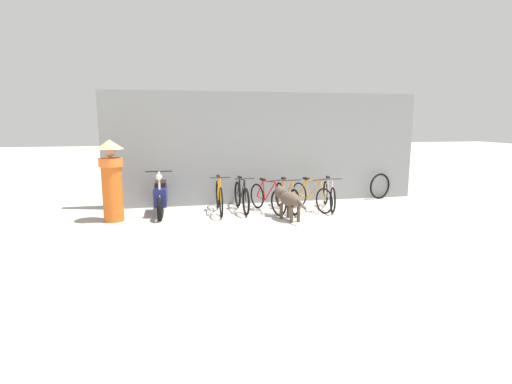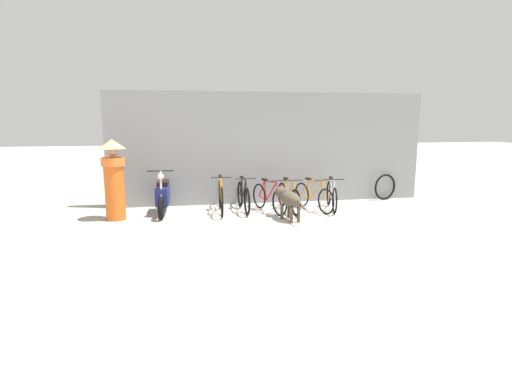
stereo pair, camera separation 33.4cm
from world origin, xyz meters
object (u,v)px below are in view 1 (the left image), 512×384
Objects in this scene: bicycle_0 at (219,197)px; bicycle_5 at (329,195)px; bicycle_2 at (267,198)px; bicycle_3 at (287,197)px; motorcycle at (161,196)px; bicycle_4 at (311,196)px; spare_tire_left at (380,186)px; bicycle_1 at (242,197)px; person_in_robes at (112,177)px; stray_dog at (288,198)px.

bicycle_0 reaches higher than bicycle_5.
bicycle_2 and bicycle_3 have the same top height.
motorcycle is (-2.49, 0.31, 0.08)m from bicycle_2.
bicycle_3 is 1.06× the size of bicycle_4.
motorcycle reaches higher than spare_tire_left.
bicycle_4 is at bearing -158.96° from spare_tire_left.
bicycle_2 reaches higher than bicycle_4.
bicycle_1 is 2.26× the size of spare_tire_left.
bicycle_3 is at bearing 164.85° from person_in_robes.
bicycle_2 reaches higher than spare_tire_left.
spare_tire_left is (6.94, 1.06, -0.60)m from person_in_robes.
motorcycle reaches higher than bicycle_1.
bicycle_5 is (0.50, 0.07, -0.00)m from bicycle_4.
spare_tire_left reaches higher than stray_dog.
bicycle_0 is 2.74m from bicycle_5.
bicycle_0 is 2.38× the size of spare_tire_left.
bicycle_4 is at bearing 164.14° from person_in_robes.
bicycle_0 is 1.08× the size of bicycle_5.
bicycle_1 is at bearing -170.67° from spare_tire_left.
bicycle_1 is at bearing -105.16° from bicycle_3.
bicycle_4 is 0.88× the size of person_in_robes.
bicycle_5 is 2.21× the size of spare_tire_left.
stray_dog is at bearing -43.63° from bicycle_5.
person_in_robes is 2.46× the size of spare_tire_left.
bicycle_4 is 0.50m from bicycle_5.
bicycle_4 is 4.63m from person_in_robes.
bicycle_1 is at bearing -115.48° from bicycle_4.
bicycle_2 is at bearing 2.45° from stray_dog.
bicycle_5 is at bearing -155.77° from spare_tire_left.
bicycle_1 is 1.37m from stray_dog.
bicycle_5 is at bearing -70.93° from stray_dog.
bicycle_5 is at bearing 83.82° from bicycle_1.
person_in_robes is at bearing -106.24° from bicycle_2.
bicycle_0 reaches higher than bicycle_3.
person_in_robes reaches higher than bicycle_5.
person_in_robes reaches higher than bicycle_2.
bicycle_3 is (1.07, -0.21, -0.01)m from bicycle_1.
bicycle_5 is 5.13m from person_in_robes.
bicycle_5 is at bearing 73.99° from bicycle_2.
stray_dog is (-1.34, -0.90, 0.14)m from bicycle_5.
person_in_robes is (-3.48, -0.15, 0.62)m from bicycle_2.
bicycle_1 is at bearing -131.69° from bicycle_2.
bicycle_1 is (0.55, 0.08, -0.03)m from bicycle_0.
bicycle_2 is 2.51m from motorcycle.
bicycle_1 reaches higher than bicycle_3.
bicycle_5 is (1.11, 0.04, -0.00)m from bicycle_3.
bicycle_0 is 1.10× the size of bicycle_4.
bicycle_3 is 1.11m from bicycle_5.
stray_dog is (1.39, -1.00, 0.10)m from bicycle_0.
spare_tire_left is at bearing 97.70° from bicycle_1.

